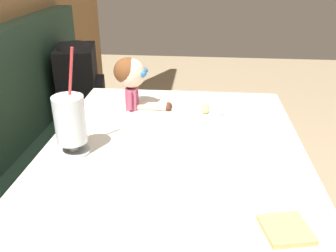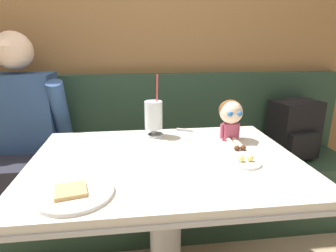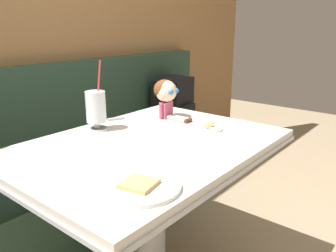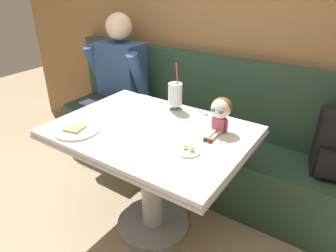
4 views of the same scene
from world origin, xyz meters
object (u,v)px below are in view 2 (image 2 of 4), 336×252
(toast_plate, at_px, (73,193))
(backpack, at_px, (294,127))
(seated_doll, at_px, (231,114))
(diner_patron, at_px, (21,125))
(milkshake_glass, at_px, (154,117))
(butter_knife, at_px, (190,131))
(butter_saucer, at_px, (246,162))

(toast_plate, bearing_deg, backpack, 34.41)
(seated_doll, bearing_deg, diner_patron, 160.32)
(backpack, bearing_deg, toast_plate, -145.59)
(toast_plate, bearing_deg, seated_doll, 33.87)
(toast_plate, bearing_deg, milkshake_glass, 61.76)
(toast_plate, xyz_separation_m, diner_patron, (-0.45, 0.84, -0.01))
(milkshake_glass, relative_size, seated_doll, 1.45)
(milkshake_glass, xyz_separation_m, seated_doll, (0.36, -0.11, 0.03))
(backpack, relative_size, diner_patron, 0.50)
(diner_patron, bearing_deg, butter_knife, -14.34)
(diner_patron, bearing_deg, butter_saucer, -32.31)
(butter_knife, xyz_separation_m, diner_patron, (-0.94, 0.24, -0.00))
(toast_plate, height_order, seated_doll, seated_doll)
(seated_doll, bearing_deg, toast_plate, -146.13)
(butter_saucer, bearing_deg, butter_knife, 106.85)
(butter_saucer, relative_size, backpack, 0.30)
(butter_saucer, xyz_separation_m, seated_doll, (0.03, 0.28, 0.12))
(butter_saucer, bearing_deg, backpack, 48.21)
(diner_patron, bearing_deg, backpack, 0.75)
(diner_patron, bearing_deg, toast_plate, -62.05)
(butter_knife, distance_m, diner_patron, 0.97)
(butter_saucer, relative_size, seated_doll, 0.55)
(milkshake_glass, bearing_deg, seated_doll, -16.82)
(butter_knife, distance_m, seated_doll, 0.26)
(milkshake_glass, bearing_deg, butter_knife, 12.63)
(butter_saucer, height_order, butter_knife, butter_saucer)
(seated_doll, bearing_deg, backpack, 35.00)
(toast_plate, relative_size, seated_doll, 1.15)
(toast_plate, bearing_deg, butter_saucer, 14.18)
(butter_saucer, bearing_deg, toast_plate, -165.82)
(milkshake_glass, xyz_separation_m, diner_patron, (-0.74, 0.29, -0.10))
(toast_plate, relative_size, butter_knife, 1.13)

